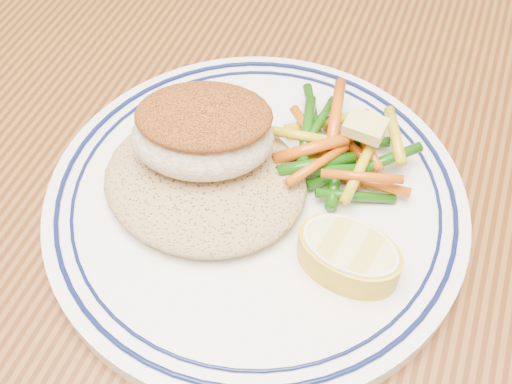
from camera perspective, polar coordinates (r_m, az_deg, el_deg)
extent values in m
cube|color=#46240E|center=(0.40, -0.54, -8.59)|extent=(1.50, 0.90, 0.04)
cylinder|color=white|center=(0.40, 0.00, -1.09)|extent=(0.26, 0.26, 0.01)
torus|color=#0A113F|center=(0.39, 0.00, -0.35)|extent=(0.25, 0.25, 0.00)
torus|color=#0A113F|center=(0.39, 0.00, -0.35)|extent=(0.23, 0.23, 0.00)
ellipsoid|color=#9A7A4D|center=(0.39, -4.58, 1.33)|extent=(0.13, 0.11, 0.02)
ellipsoid|color=beige|center=(0.38, -4.77, 4.88)|extent=(0.10, 0.08, 0.04)
ellipsoid|color=brown|center=(0.37, -4.68, 6.77)|extent=(0.09, 0.08, 0.02)
cylinder|color=#B89D13|center=(0.41, 7.93, 2.62)|extent=(0.03, 0.04, 0.01)
cylinder|color=#144809|center=(0.40, 7.13, 1.78)|extent=(0.02, 0.06, 0.01)
cylinder|color=#144809|center=(0.42, 8.25, 4.44)|extent=(0.05, 0.02, 0.01)
cylinder|color=#144809|center=(0.39, 8.84, -0.36)|extent=(0.05, 0.02, 0.01)
cylinder|color=#B74B09|center=(0.40, 10.08, 0.78)|extent=(0.05, 0.01, 0.01)
cylinder|color=#144809|center=(0.40, 7.59, 1.66)|extent=(0.04, 0.04, 0.01)
cylinder|color=#B74B09|center=(0.42, 8.44, 4.02)|extent=(0.05, 0.04, 0.01)
cylinder|color=#B89D13|center=(0.43, 6.33, 6.23)|extent=(0.05, 0.04, 0.01)
cylinder|color=#B74B09|center=(0.40, 6.82, 3.18)|extent=(0.05, 0.04, 0.01)
cylinder|color=#144809|center=(0.43, 5.15, 6.62)|extent=(0.03, 0.05, 0.01)
cylinder|color=#144809|center=(0.39, 5.16, 1.87)|extent=(0.06, 0.03, 0.01)
cylinder|color=#B74B09|center=(0.41, 9.64, 4.36)|extent=(0.03, 0.05, 0.01)
cylinder|color=#B74B09|center=(0.41, 7.97, 4.71)|extent=(0.04, 0.05, 0.01)
cylinder|color=#144809|center=(0.39, 5.38, 2.47)|extent=(0.04, 0.04, 0.01)
cylinder|color=#B74B09|center=(0.41, 4.95, 5.08)|extent=(0.04, 0.04, 0.01)
cylinder|color=#144809|center=(0.40, 11.66, 2.86)|extent=(0.04, 0.04, 0.01)
cylinder|color=#144809|center=(0.41, 5.50, 5.94)|extent=(0.01, 0.05, 0.01)
cylinder|color=#B89D13|center=(0.41, 12.27, 4.92)|extent=(0.02, 0.05, 0.01)
cylinder|color=#144809|center=(0.41, 4.55, 5.55)|extent=(0.02, 0.05, 0.01)
cylinder|color=#B89D13|center=(0.39, 9.24, 2.07)|extent=(0.01, 0.05, 0.01)
cylinder|color=#B74B09|center=(0.39, 4.89, 3.86)|extent=(0.04, 0.03, 0.01)
cylinder|color=#B74B09|center=(0.39, 5.50, 2.47)|extent=(0.03, 0.05, 0.01)
cylinder|color=#B74B09|center=(0.42, 7.14, 7.09)|extent=(0.02, 0.06, 0.01)
cylinder|color=#B89D13|center=(0.40, 3.97, 5.02)|extent=(0.05, 0.01, 0.01)
cylinder|color=#B74B09|center=(0.38, 9.40, 1.38)|extent=(0.05, 0.02, 0.01)
cube|color=#D6C169|center=(0.40, 9.71, 5.74)|extent=(0.03, 0.02, 0.01)
torus|color=white|center=(0.35, 8.40, -4.73)|extent=(0.06, 0.06, 0.00)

